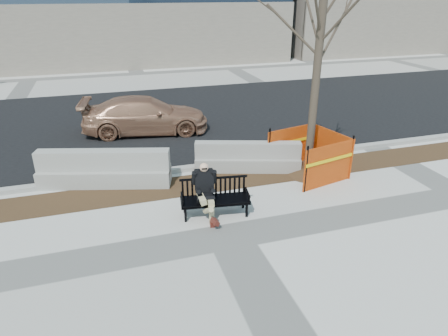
{
  "coord_description": "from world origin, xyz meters",
  "views": [
    {
      "loc": [
        -2.19,
        -6.74,
        4.78
      ],
      "look_at": [
        0.37,
        1.54,
        0.87
      ],
      "focal_mm": 31.85,
      "sensor_mm": 36.0,
      "label": 1
    }
  ],
  "objects_px": {
    "bench": "(215,214)",
    "jersey_barrier_right": "(247,170)",
    "tree_fence": "(307,174)",
    "jersey_barrier_left": "(106,184)",
    "seated_man": "(205,214)",
    "sedan": "(147,132)"
  },
  "relations": [
    {
      "from": "bench",
      "to": "jersey_barrier_right",
      "type": "bearing_deg",
      "value": 61.88
    },
    {
      "from": "tree_fence",
      "to": "jersey_barrier_left",
      "type": "relative_size",
      "value": 1.83
    },
    {
      "from": "bench",
      "to": "seated_man",
      "type": "bearing_deg",
      "value": 169.12
    },
    {
      "from": "seated_man",
      "to": "sedan",
      "type": "relative_size",
      "value": 0.29
    },
    {
      "from": "sedan",
      "to": "jersey_barrier_right",
      "type": "distance_m",
      "value": 4.84
    },
    {
      "from": "seated_man",
      "to": "jersey_barrier_left",
      "type": "relative_size",
      "value": 0.37
    },
    {
      "from": "sedan",
      "to": "jersey_barrier_left",
      "type": "relative_size",
      "value": 1.29
    },
    {
      "from": "jersey_barrier_left",
      "to": "tree_fence",
      "type": "bearing_deg",
      "value": 5.44
    },
    {
      "from": "seated_man",
      "to": "sedan",
      "type": "xyz_separation_m",
      "value": [
        -0.57,
        6.27,
        0.0
      ]
    },
    {
      "from": "jersey_barrier_left",
      "to": "jersey_barrier_right",
      "type": "distance_m",
      "value": 3.95
    },
    {
      "from": "bench",
      "to": "seated_man",
      "type": "relative_size",
      "value": 1.26
    },
    {
      "from": "seated_man",
      "to": "sedan",
      "type": "height_order",
      "value": "sedan"
    },
    {
      "from": "tree_fence",
      "to": "jersey_barrier_right",
      "type": "bearing_deg",
      "value": 153.18
    },
    {
      "from": "seated_man",
      "to": "sedan",
      "type": "distance_m",
      "value": 6.3
    },
    {
      "from": "bench",
      "to": "tree_fence",
      "type": "height_order",
      "value": "tree_fence"
    },
    {
      "from": "seated_man",
      "to": "jersey_barrier_left",
      "type": "height_order",
      "value": "seated_man"
    },
    {
      "from": "jersey_barrier_left",
      "to": "jersey_barrier_right",
      "type": "height_order",
      "value": "jersey_barrier_left"
    },
    {
      "from": "bench",
      "to": "sedan",
      "type": "bearing_deg",
      "value": 105.57
    },
    {
      "from": "seated_man",
      "to": "jersey_barrier_left",
      "type": "distance_m",
      "value": 3.13
    },
    {
      "from": "bench",
      "to": "seated_man",
      "type": "xyz_separation_m",
      "value": [
        -0.22,
        0.08,
        0.0
      ]
    },
    {
      "from": "tree_fence",
      "to": "jersey_barrier_right",
      "type": "relative_size",
      "value": 2.11
    },
    {
      "from": "tree_fence",
      "to": "sedan",
      "type": "bearing_deg",
      "value": 127.91
    }
  ]
}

